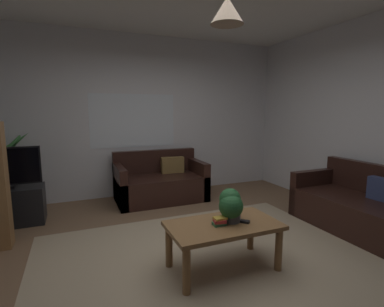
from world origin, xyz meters
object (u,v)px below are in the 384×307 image
object	(u,v)px
coffee_table	(223,231)
potted_palm_corner	(7,175)
couch_right_side	(358,208)
book_on_table_2	(220,218)
book_on_table_1	(220,221)
book_on_table_0	(219,224)
remote_on_table_0	(241,221)
potted_plant_on_table	(231,205)
pendant_lamp	(227,10)
tv_stand	(7,207)
couch_under_window	(161,184)
tv	(3,168)

from	to	relation	value
coffee_table	potted_palm_corner	size ratio (longest dim) A/B	0.83
couch_right_side	potted_palm_corner	xyz separation A→B (m)	(-4.25, 2.37, 0.31)
coffee_table	book_on_table_2	distance (m)	0.15
book_on_table_2	book_on_table_1	bearing A→B (deg)	-140.42
book_on_table_0	remote_on_table_0	distance (m)	0.23
potted_plant_on_table	pendant_lamp	size ratio (longest dim) A/B	0.56
tv_stand	book_on_table_2	bearing A→B (deg)	-44.87
potted_plant_on_table	pendant_lamp	distance (m)	1.74
book_on_table_1	book_on_table_2	size ratio (longest dim) A/B	0.96
tv_stand	couch_right_side	bearing A→B (deg)	-24.29
tv_stand	potted_palm_corner	xyz separation A→B (m)	(-0.06, 0.48, 0.33)
couch_under_window	book_on_table_2	world-z (taller)	couch_under_window
pendant_lamp	book_on_table_1	bearing A→B (deg)	-154.11
tv_stand	potted_palm_corner	distance (m)	0.59
tv_stand	book_on_table_1	bearing A→B (deg)	-45.07
book_on_table_2	tv	size ratio (longest dim) A/B	0.13
remote_on_table_0	potted_plant_on_table	size ratio (longest dim) A/B	0.50
tv	book_on_table_2	bearing A→B (deg)	-44.57
couch_right_side	pendant_lamp	size ratio (longest dim) A/B	2.67
pendant_lamp	couch_right_side	bearing A→B (deg)	4.58
potted_palm_corner	pendant_lamp	size ratio (longest dim) A/B	2.24
couch_right_side	coffee_table	distance (m)	2.07
potted_plant_on_table	couch_right_side	bearing A→B (deg)	4.34
coffee_table	tv_stand	size ratio (longest dim) A/B	1.18
couch_under_window	book_on_table_2	size ratio (longest dim) A/B	12.74
couch_right_side	pendant_lamp	xyz separation A→B (m)	(-2.06, -0.16, 2.08)
remote_on_table_0	pendant_lamp	xyz separation A→B (m)	(-0.17, 0.03, 1.89)
tv_stand	remote_on_table_0	bearing A→B (deg)	-42.16
book_on_table_2	tv_stand	xyz separation A→B (m)	(-2.09, 2.08, -0.27)
book_on_table_0	tv	distance (m)	2.94
tv_stand	tv	size ratio (longest dim) A/B	1.01
couch_right_side	book_on_table_1	size ratio (longest dim) A/B	13.65
potted_palm_corner	remote_on_table_0	bearing A→B (deg)	-47.28
remote_on_table_0	potted_palm_corner	bearing A→B (deg)	-87.82
coffee_table	book_on_table_0	xyz separation A→B (m)	(-0.06, -0.02, 0.09)
potted_plant_on_table	tv	xyz separation A→B (m)	(-2.22, 2.02, 0.16)
couch_under_window	couch_right_side	bearing A→B (deg)	-47.38
couch_under_window	tv	bearing A→B (deg)	-172.34
coffee_table	potted_plant_on_table	world-z (taller)	potted_plant_on_table
potted_palm_corner	tv_stand	bearing A→B (deg)	-82.53
book_on_table_0	tv_stand	xyz separation A→B (m)	(-2.08, 2.08, -0.22)
coffee_table	tv	world-z (taller)	tv
couch_under_window	pendant_lamp	world-z (taller)	pendant_lamp
book_on_table_0	pendant_lamp	bearing A→B (deg)	21.20
book_on_table_0	tv	world-z (taller)	tv
couch_right_side	tv_stand	size ratio (longest dim) A/B	1.68
coffee_table	book_on_table_0	world-z (taller)	book_on_table_0
book_on_table_1	remote_on_table_0	size ratio (longest dim) A/B	0.69
couch_under_window	book_on_table_0	bearing A→B (deg)	-92.97
book_on_table_0	book_on_table_2	xyz separation A→B (m)	(0.01, 0.00, 0.05)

